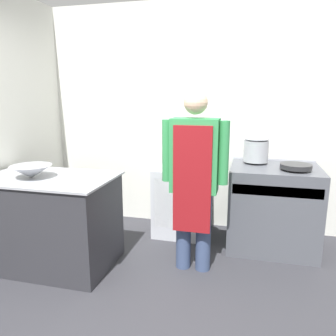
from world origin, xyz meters
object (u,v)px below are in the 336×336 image
Objects in this scene: person_cook at (194,173)px; mixing_bowl at (31,172)px; fridge_unit at (183,200)px; stock_pot at (256,149)px; saute_pan at (296,166)px; stove at (273,207)px.

person_cook reaches higher than mixing_bowl.
fridge_unit is 1.03m from stock_pot.
fridge_unit is 1.72m from mixing_bowl.
person_cook is 1.08m from saute_pan.
stock_pot reaches higher than stove.
stock_pot reaches higher than fridge_unit.
mixing_bowl is (-2.21, -0.99, 0.49)m from stove.
person_cook is 1.50m from mixing_bowl.
saute_pan is at bearing -34.57° from stock_pot.
mixing_bowl is 2.54m from saute_pan.
saute_pan is at bearing 19.71° from mixing_bowl.
stove is at bearing -6.63° from fridge_unit.
stove is 2.99× the size of saute_pan.
saute_pan reaches higher than stove.
fridge_unit is 0.48× the size of person_cook.
fridge_unit is at bearing -178.78° from stock_pot.
stove is at bearing -33.28° from stock_pot.
fridge_unit is at bearing 173.37° from stove.
person_cook is at bearing -71.80° from fridge_unit.
person_cook reaches higher than saute_pan.
mixing_bowl is (-1.46, -0.30, -0.00)m from person_cook.
saute_pan is at bearing 30.85° from person_cook.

